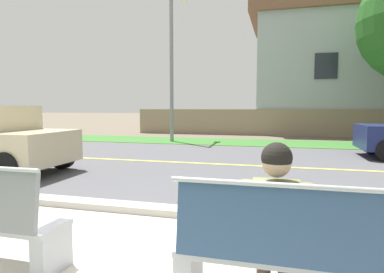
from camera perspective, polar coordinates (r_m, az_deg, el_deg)
The scene contains 10 objects.
ground_plane at distance 10.03m, azimuth 7.29°, elevation -3.50°, with size 140.00×140.00×0.00m, color #665B4C.
curb_edge at distance 4.62m, azimuth -2.27°, elevation -13.13°, with size 44.00×0.30×0.11m, color #ADA89E.
street_asphalt at distance 8.57m, azimuth 5.96°, elevation -4.95°, with size 52.00×8.00×0.01m, color #515156.
road_centre_line at distance 8.57m, azimuth 5.96°, elevation -4.92°, with size 48.00×0.14×0.01m, color #E0CC4C.
far_verge_grass at distance 14.05m, azimuth 9.48°, elevation -1.03°, with size 48.00×2.80×0.02m, color #38702D.
bench_right at distance 2.56m, azimuth 21.96°, elevation -19.12°, with size 2.10×0.48×1.01m.
seated_person_olive at distance 2.62m, azimuth 14.45°, elevation -13.39°, with size 0.52×0.68×1.25m.
streetlamp at distance 14.64m, azimuth -3.38°, elevation 14.80°, with size 0.24×2.10×6.91m.
garden_wall at distance 17.91m, azimuth 10.48°, elevation 2.49°, with size 13.00×0.36×1.40m, color gray.
house_across_street at distance 21.76m, azimuth 28.85°, elevation 10.08°, with size 13.52×6.91×7.13m.
Camera 1 is at (1.29, -1.84, 1.50)m, focal length 30.32 mm.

